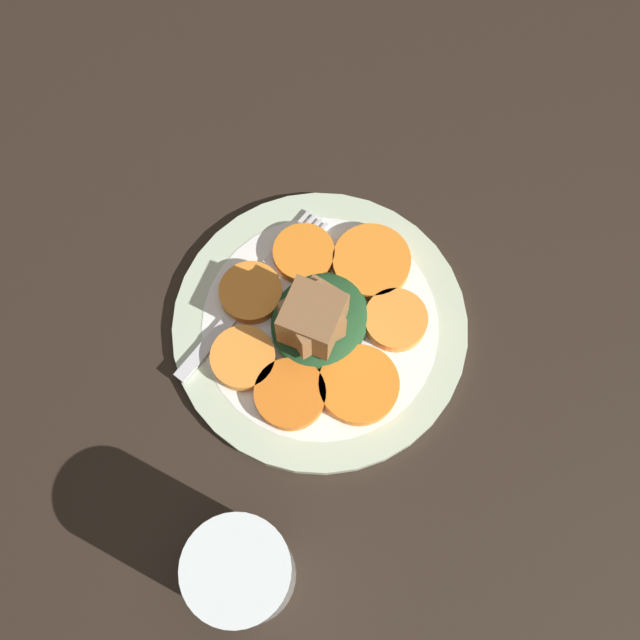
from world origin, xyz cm
name	(u,v)px	position (x,y,z in cm)	size (l,w,h in cm)	color
table_slab	(320,332)	(0.00, 0.00, 1.00)	(120.00, 120.00, 2.00)	black
plate	(320,326)	(0.00, 0.00, 2.52)	(25.31, 25.31, 1.05)	beige
carrot_slice_0	(251,293)	(0.88, -6.42, 3.73)	(5.41, 5.41, 1.25)	orange
carrot_slice_1	(243,358)	(6.13, -3.75, 3.73)	(5.44, 5.44, 1.25)	orange
carrot_slice_2	(290,394)	(6.67, 1.24, 3.73)	(5.92, 5.92, 1.25)	orange
carrot_slice_3	(359,385)	(3.04, 5.63, 3.73)	(6.66, 6.66, 1.25)	orange
carrot_slice_4	(396,320)	(-3.48, 5.39, 3.73)	(5.39, 5.39, 1.25)	orange
carrot_slice_5	(371,262)	(-7.04, 0.92, 3.73)	(6.80, 6.80, 1.25)	orange
carrot_slice_6	(304,254)	(-4.58, -4.49, 3.73)	(5.39, 5.39, 1.25)	orange
center_pile	(315,317)	(0.52, -0.17, 5.86)	(8.89, 8.00, 6.45)	#1E4723
fork	(255,291)	(0.48, -6.35, 3.30)	(18.96, 3.75, 0.40)	silver
water_glass	(242,573)	(20.31, 5.93, 7.14)	(7.52, 7.52, 10.28)	silver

